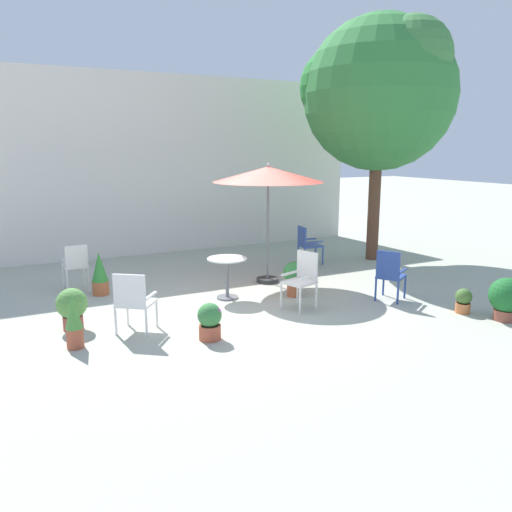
{
  "coord_description": "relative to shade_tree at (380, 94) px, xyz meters",
  "views": [
    {
      "loc": [
        -3.87,
        -7.76,
        2.64
      ],
      "look_at": [
        0.0,
        -0.17,
        0.84
      ],
      "focal_mm": 35.95,
      "sensor_mm": 36.0,
      "label": 1
    }
  ],
  "objects": [
    {
      "name": "potted_plant_1",
      "position": [
        -6.49,
        -0.21,
        -3.46
      ],
      "size": [
        0.3,
        0.3,
        0.79
      ],
      "color": "#AF5C36",
      "rests_on": "ground"
    },
    {
      "name": "patio_chair_1",
      "position": [
        -1.74,
        0.23,
        -3.35
      ],
      "size": [
        0.55,
        0.51,
        0.87
      ],
      "color": "#3350A0",
      "rests_on": "ground"
    },
    {
      "name": "potted_plant_0",
      "position": [
        -7.2,
        -1.91,
        -3.5
      ],
      "size": [
        0.45,
        0.45,
        0.63
      ],
      "color": "brown",
      "rests_on": "ground"
    },
    {
      "name": "shade_tree",
      "position": [
        0.0,
        0.0,
        0.0
      ],
      "size": [
        3.62,
        3.45,
        5.56
      ],
      "color": "brown",
      "rests_on": "ground"
    },
    {
      "name": "patio_chair_4",
      "position": [
        -6.83,
        0.27,
        -3.32
      ],
      "size": [
        0.44,
        0.49,
        0.89
      ],
      "color": "silver",
      "rests_on": "ground"
    },
    {
      "name": "patio_chair_0",
      "position": [
        -2.05,
        -2.92,
        -3.34
      ],
      "size": [
        0.62,
        0.61,
        0.91
      ],
      "color": "#2A4391",
      "rests_on": "ground"
    },
    {
      "name": "patio_chair_2",
      "position": [
        -6.42,
        -2.47,
        -3.34
      ],
      "size": [
        0.67,
        0.66,
        0.91
      ],
      "color": "white",
      "rests_on": "ground"
    },
    {
      "name": "patio_umbrella_0",
      "position": [
        -3.33,
        -0.8,
        -1.74
      ],
      "size": [
        2.15,
        2.15,
        2.35
      ],
      "color": "#2D2D2D",
      "rests_on": "ground"
    },
    {
      "name": "villa_facade",
      "position": [
        -4.19,
        3.13,
        -1.64
      ],
      "size": [
        10.68,
        0.3,
        4.41
      ],
      "primitive_type": "cube",
      "color": "silver",
      "rests_on": "ground"
    },
    {
      "name": "potted_plant_4",
      "position": [
        -7.28,
        -2.68,
        -3.47
      ],
      "size": [
        0.23,
        0.23,
        0.76
      ],
      "color": "#A65037",
      "rests_on": "ground"
    },
    {
      "name": "patio_chair_3",
      "position": [
        -3.62,
        -2.56,
        -3.31
      ],
      "size": [
        0.57,
        0.56,
        0.95
      ],
      "color": "white",
      "rests_on": "ground"
    },
    {
      "name": "potted_plant_5",
      "position": [
        -1.42,
        -3.98,
        -3.64
      ],
      "size": [
        0.26,
        0.26,
        0.41
      ],
      "color": "#D07440",
      "rests_on": "ground"
    },
    {
      "name": "cafe_table_0",
      "position": [
        -4.51,
        -1.48,
        -3.34
      ],
      "size": [
        0.7,
        0.7,
        0.73
      ],
      "color": "silver",
      "rests_on": "ground"
    },
    {
      "name": "potted_plant_3",
      "position": [
        -1.12,
        -4.54,
        -3.48
      ],
      "size": [
        0.55,
        0.55,
        0.68
      ],
      "color": "brown",
      "rests_on": "ground"
    },
    {
      "name": "ground_plane",
      "position": [
        -4.19,
        -1.81,
        -3.85
      ],
      "size": [
        60.0,
        60.0,
        0.0
      ],
      "primitive_type": "plane",
      "color": "#AAAC9B"
    },
    {
      "name": "potted_plant_6",
      "position": [
        -5.55,
        -3.21,
        -3.57
      ],
      "size": [
        0.34,
        0.34,
        0.53
      ],
      "color": "#B3543A",
      "rests_on": "ground"
    },
    {
      "name": "potted_plant_2",
      "position": [
        -3.38,
        -1.91,
        -3.48
      ],
      "size": [
        0.41,
        0.41,
        0.64
      ],
      "color": "#B15635",
      "rests_on": "ground"
    }
  ]
}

